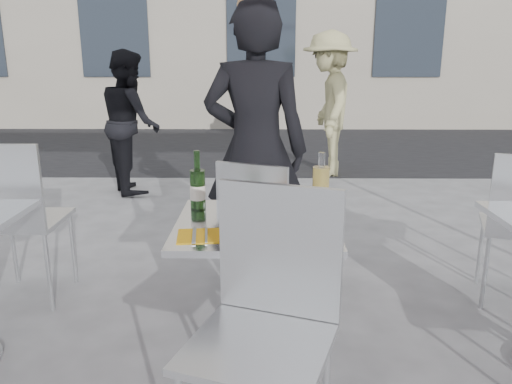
{
  "coord_description": "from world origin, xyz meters",
  "views": [
    {
      "loc": [
        0.03,
        -2.15,
        1.47
      ],
      "look_at": [
        0.0,
        0.15,
        0.85
      ],
      "focal_mm": 35.0,
      "sensor_mm": 36.0,
      "label": 1
    }
  ],
  "objects_px": {
    "chair_near": "(268,307)",
    "wineglass_red_b": "(276,197)",
    "salad_plate": "(247,215)",
    "main_table": "(256,265)",
    "napkin_right": "(319,232)",
    "sugar_shaker": "(293,211)",
    "wineglass_white_b": "(239,193)",
    "wineglass_red_a": "(284,199)",
    "pedestrian_a": "(131,122)",
    "carafe": "(321,188)",
    "wineglass_white_a": "(246,193)",
    "wine_bottle": "(198,187)",
    "woman_diner": "(255,150)",
    "side_chair_lfar": "(15,210)",
    "pedestrian_b": "(328,105)",
    "pizza_far": "(280,205)",
    "pizza_near": "(259,234)",
    "napkin_left": "(199,235)",
    "chair_far": "(259,225)"
  },
  "relations": [
    {
      "from": "chair_near",
      "to": "wineglass_red_b",
      "type": "distance_m",
      "value": 0.62
    },
    {
      "from": "salad_plate",
      "to": "wineglass_red_b",
      "type": "height_order",
      "value": "wineglass_red_b"
    },
    {
      "from": "main_table",
      "to": "napkin_right",
      "type": "relative_size",
      "value": 3.33
    },
    {
      "from": "sugar_shaker",
      "to": "wineglass_white_b",
      "type": "height_order",
      "value": "wineglass_white_b"
    },
    {
      "from": "wineglass_red_a",
      "to": "wineglass_red_b",
      "type": "relative_size",
      "value": 1.0
    },
    {
      "from": "pedestrian_a",
      "to": "sugar_shaker",
      "type": "relative_size",
      "value": 14.66
    },
    {
      "from": "salad_plate",
      "to": "carafe",
      "type": "relative_size",
      "value": 0.76
    },
    {
      "from": "wineglass_white_a",
      "to": "napkin_right",
      "type": "height_order",
      "value": "wineglass_white_a"
    },
    {
      "from": "wine_bottle",
      "to": "wineglass_white_a",
      "type": "bearing_deg",
      "value": -19.44
    },
    {
      "from": "woman_diner",
      "to": "wine_bottle",
      "type": "bearing_deg",
      "value": 79.17
    },
    {
      "from": "salad_plate",
      "to": "wineglass_white_b",
      "type": "bearing_deg",
      "value": 108.62
    },
    {
      "from": "side_chair_lfar",
      "to": "wineglass_white_b",
      "type": "relative_size",
      "value": 6.46
    },
    {
      "from": "pedestrian_b",
      "to": "wine_bottle",
      "type": "relative_size",
      "value": 6.12
    },
    {
      "from": "salad_plate",
      "to": "wine_bottle",
      "type": "height_order",
      "value": "wine_bottle"
    },
    {
      "from": "carafe",
      "to": "wineglass_white_a",
      "type": "relative_size",
      "value": 1.84
    },
    {
      "from": "pizza_far",
      "to": "wineglass_red_b",
      "type": "bearing_deg",
      "value": -98.1
    },
    {
      "from": "salad_plate",
      "to": "pizza_near",
      "type": "bearing_deg",
      "value": -72.65
    },
    {
      "from": "chair_near",
      "to": "napkin_left",
      "type": "height_order",
      "value": "chair_near"
    },
    {
      "from": "pedestrian_a",
      "to": "wineglass_white_b",
      "type": "xyz_separation_m",
      "value": [
        1.36,
        -3.28,
        0.07
      ]
    },
    {
      "from": "chair_far",
      "to": "pedestrian_a",
      "type": "relative_size",
      "value": 0.59
    },
    {
      "from": "pizza_far",
      "to": "side_chair_lfar",
      "type": "bearing_deg",
      "value": 164.71
    },
    {
      "from": "wine_bottle",
      "to": "sugar_shaker",
      "type": "relative_size",
      "value": 2.76
    },
    {
      "from": "wineglass_white_b",
      "to": "napkin_left",
      "type": "bearing_deg",
      "value": -118.35
    },
    {
      "from": "side_chair_lfar",
      "to": "wine_bottle",
      "type": "relative_size",
      "value": 3.45
    },
    {
      "from": "salad_plate",
      "to": "wineglass_white_a",
      "type": "height_order",
      "value": "wineglass_white_a"
    },
    {
      "from": "napkin_right",
      "to": "chair_far",
      "type": "bearing_deg",
      "value": 127.08
    },
    {
      "from": "chair_far",
      "to": "chair_near",
      "type": "relative_size",
      "value": 0.89
    },
    {
      "from": "wineglass_red_b",
      "to": "carafe",
      "type": "bearing_deg",
      "value": 32.59
    },
    {
      "from": "woman_diner",
      "to": "pedestrian_b",
      "type": "bearing_deg",
      "value": -96.66
    },
    {
      "from": "chair_far",
      "to": "sugar_shaker",
      "type": "distance_m",
      "value": 0.63
    },
    {
      "from": "woman_diner",
      "to": "wineglass_white_a",
      "type": "relative_size",
      "value": 11.54
    },
    {
      "from": "wineglass_red_b",
      "to": "napkin_left",
      "type": "relative_size",
      "value": 0.79
    },
    {
      "from": "chair_far",
      "to": "salad_plate",
      "type": "height_order",
      "value": "chair_far"
    },
    {
      "from": "chair_far",
      "to": "wineglass_white_a",
      "type": "xyz_separation_m",
      "value": [
        -0.06,
        -0.46,
        0.31
      ]
    },
    {
      "from": "pedestrian_a",
      "to": "pedestrian_b",
      "type": "height_order",
      "value": "pedestrian_b"
    },
    {
      "from": "side_chair_lfar",
      "to": "salad_plate",
      "type": "xyz_separation_m",
      "value": [
        1.39,
        -0.65,
        0.18
      ]
    },
    {
      "from": "napkin_right",
      "to": "sugar_shaker",
      "type": "bearing_deg",
      "value": 141.95
    },
    {
      "from": "napkin_left",
      "to": "side_chair_lfar",
      "type": "bearing_deg",
      "value": 139.13
    },
    {
      "from": "pizza_near",
      "to": "wineglass_red_b",
      "type": "distance_m",
      "value": 0.25
    },
    {
      "from": "chair_far",
      "to": "wineglass_white_b",
      "type": "relative_size",
      "value": 5.85
    },
    {
      "from": "wineglass_red_b",
      "to": "pizza_far",
      "type": "bearing_deg",
      "value": 81.9
    },
    {
      "from": "wineglass_red_b",
      "to": "main_table",
      "type": "bearing_deg",
      "value": -165.37
    },
    {
      "from": "side_chair_lfar",
      "to": "wineglass_white_a",
      "type": "bearing_deg",
      "value": 158.25
    },
    {
      "from": "chair_far",
      "to": "carafe",
      "type": "distance_m",
      "value": 0.59
    },
    {
      "from": "pizza_far",
      "to": "pedestrian_a",
      "type": "bearing_deg",
      "value": 116.17
    },
    {
      "from": "wineglass_red_b",
      "to": "napkin_right",
      "type": "bearing_deg",
      "value": -43.51
    },
    {
      "from": "side_chair_lfar",
      "to": "woman_diner",
      "type": "relative_size",
      "value": 0.56
    },
    {
      "from": "pizza_near",
      "to": "wineglass_red_a",
      "type": "relative_size",
      "value": 2.07
    },
    {
      "from": "woman_diner",
      "to": "pedestrian_b",
      "type": "distance_m",
      "value": 3.39
    },
    {
      "from": "chair_far",
      "to": "pizza_far",
      "type": "bearing_deg",
      "value": 129.34
    }
  ]
}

